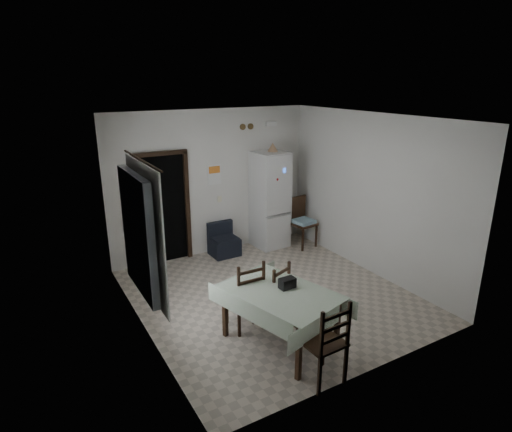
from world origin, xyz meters
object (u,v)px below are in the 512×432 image
object	(u,v)px
navy_seat	(224,240)
dining_chair_near_head	(323,341)
fridge	(270,200)
dining_chair_far_left	(245,293)
corner_chair	(303,223)
dining_table	(279,318)
dining_chair_far_right	(271,293)

from	to	relation	value
navy_seat	dining_chair_near_head	distance (m)	4.06
fridge	dining_chair_far_left	xyz separation A→B (m)	(-1.99, -2.52, -0.48)
corner_chair	dining_chair_far_left	distance (m)	3.33
fridge	navy_seat	xyz separation A→B (m)	(-1.08, 0.00, -0.68)
dining_table	dining_chair_far_left	xyz separation A→B (m)	(-0.20, 0.60, 0.14)
corner_chair	dining_chair_far_right	xyz separation A→B (m)	(-2.20, -2.22, -0.04)
dining_table	dining_chair_far_left	distance (m)	0.65
navy_seat	dining_chair_far_right	xyz separation A→B (m)	(-0.53, -2.64, 0.16)
fridge	dining_table	world-z (taller)	fridge
corner_chair	dining_chair_near_head	bearing A→B (deg)	-131.15
dining_table	corner_chair	bearing A→B (deg)	33.33
dining_table	dining_chair_near_head	size ratio (longest dim) A/B	1.40
navy_seat	dining_table	world-z (taller)	dining_table
navy_seat	dining_chair_far_right	world-z (taller)	dining_chair_far_right
fridge	corner_chair	world-z (taller)	fridge
dining_chair_near_head	dining_chair_far_right	bearing A→B (deg)	-98.40
dining_chair_far_left	dining_chair_near_head	xyz separation A→B (m)	(0.22, -1.48, 0.01)
fridge	corner_chair	size ratio (longest dim) A/B	1.90
navy_seat	dining_chair_far_left	distance (m)	2.69
corner_chair	dining_chair_far_left	xyz separation A→B (m)	(-2.57, -2.11, -0.00)
fridge	navy_seat	distance (m)	1.28
navy_seat	corner_chair	bearing A→B (deg)	-14.85
dining_chair_far_right	dining_table	bearing A→B (deg)	49.50
navy_seat	dining_table	distance (m)	3.20
corner_chair	dining_chair_near_head	world-z (taller)	dining_chair_near_head
fridge	dining_chair_near_head	world-z (taller)	fridge
dining_chair_far_left	dining_chair_near_head	bearing A→B (deg)	99.07
dining_table	fridge	bearing A→B (deg)	44.73
dining_table	dining_chair_far_left	size ratio (longest dim) A/B	1.42
corner_chair	dining_chair_near_head	size ratio (longest dim) A/B	0.98
dining_table	dining_chair_far_right	bearing A→B (deg)	55.13
corner_chair	dining_chair_far_left	bearing A→B (deg)	-148.59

